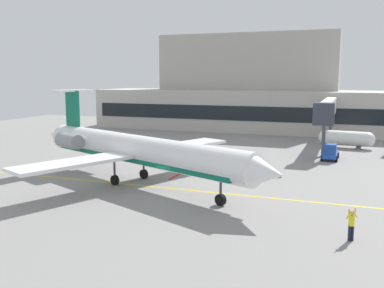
{
  "coord_description": "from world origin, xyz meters",
  "views": [
    {
      "loc": [
        13.86,
        -32.73,
        9.72
      ],
      "look_at": [
        -1.28,
        8.08,
        3.0
      ],
      "focal_mm": 40.85,
      "sensor_mm": 36.0,
      "label": 1
    }
  ],
  "objects_px": {
    "regional_jet": "(135,150)",
    "pushback_tractor": "(330,152)",
    "fuel_tank": "(346,138)",
    "marshaller": "(351,224)"
  },
  "relations": [
    {
      "from": "regional_jet",
      "to": "pushback_tractor",
      "type": "distance_m",
      "value": 24.32
    },
    {
      "from": "regional_jet",
      "to": "fuel_tank",
      "type": "relative_size",
      "value": 3.96
    },
    {
      "from": "pushback_tractor",
      "to": "marshaller",
      "type": "bearing_deg",
      "value": -84.39
    },
    {
      "from": "pushback_tractor",
      "to": "fuel_tank",
      "type": "bearing_deg",
      "value": 81.1
    },
    {
      "from": "regional_jet",
      "to": "fuel_tank",
      "type": "height_order",
      "value": "regional_jet"
    },
    {
      "from": "fuel_tank",
      "to": "marshaller",
      "type": "height_order",
      "value": "fuel_tank"
    },
    {
      "from": "fuel_tank",
      "to": "marshaller",
      "type": "bearing_deg",
      "value": -88.43
    },
    {
      "from": "fuel_tank",
      "to": "pushback_tractor",
      "type": "bearing_deg",
      "value": -98.9
    },
    {
      "from": "regional_jet",
      "to": "fuel_tank",
      "type": "bearing_deg",
      "value": 57.63
    },
    {
      "from": "regional_jet",
      "to": "fuel_tank",
      "type": "distance_m",
      "value": 33.33
    }
  ]
}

